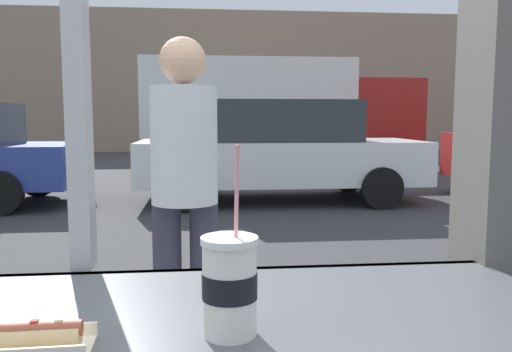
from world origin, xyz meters
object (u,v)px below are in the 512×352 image
hotdog_tray_near (18,340)px  pedestrian (185,184)px  parked_car_white (280,150)px  soda_cup_right (230,284)px  box_truck (276,111)px

hotdog_tray_near → pedestrian: size_ratio=0.15×
hotdog_tray_near → parked_car_white: parked_car_white is taller
soda_cup_right → pedestrian: pedestrian is taller
box_truck → pedestrian: size_ratio=4.27×
parked_car_white → pedestrian: pedestrian is taller
soda_cup_right → hotdog_tray_near: (-0.34, -0.04, -0.07)m
hotdog_tray_near → pedestrian: (0.21, 1.70, 0.03)m
hotdog_tray_near → parked_car_white: 7.93m
hotdog_tray_near → box_truck: bearing=80.2°
hotdog_tray_near → pedestrian: pedestrian is taller
soda_cup_right → pedestrian: size_ratio=0.20×
parked_car_white → box_truck: 5.01m
pedestrian → parked_car_white: bearing=77.3°
soda_cup_right → pedestrian: (-0.13, 1.66, -0.03)m
hotdog_tray_near → pedestrian: 1.71m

